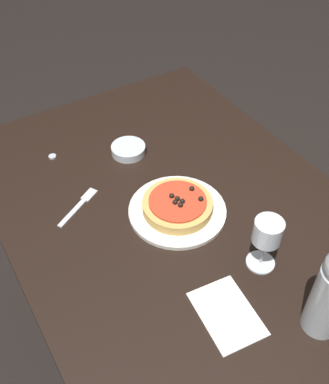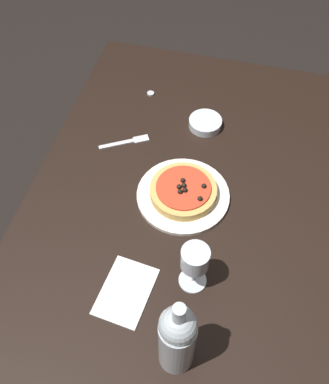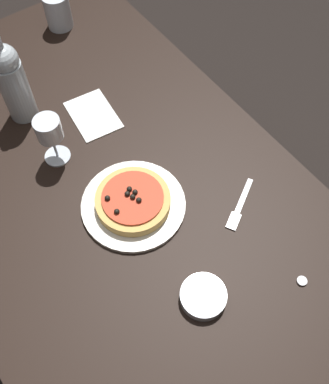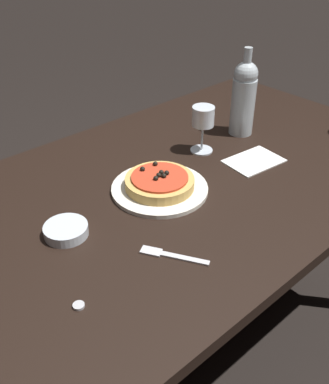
# 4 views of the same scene
# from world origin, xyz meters

# --- Properties ---
(ground_plane) EXTENTS (14.00, 14.00, 0.00)m
(ground_plane) POSITION_xyz_m (0.00, 0.00, 0.00)
(ground_plane) COLOR black
(dining_table) EXTENTS (1.53, 0.90, 0.76)m
(dining_table) POSITION_xyz_m (0.00, 0.00, 0.68)
(dining_table) COLOR black
(dining_table) RESTS_ON ground_plane
(dinner_plate) EXTENTS (0.27, 0.27, 0.01)m
(dinner_plate) POSITION_xyz_m (-0.11, -0.01, 0.77)
(dinner_plate) COLOR white
(dinner_plate) RESTS_ON dining_table
(pizza) EXTENTS (0.19, 0.19, 0.05)m
(pizza) POSITION_xyz_m (-0.11, -0.01, 0.79)
(pizza) COLOR tan
(pizza) RESTS_ON dinner_plate
(wine_glass) EXTENTS (0.07, 0.07, 0.15)m
(wine_glass) POSITION_xyz_m (0.14, 0.08, 0.87)
(wine_glass) COLOR silver
(wine_glass) RESTS_ON dining_table
(side_bowl) EXTENTS (0.11, 0.11, 0.03)m
(side_bowl) POSITION_xyz_m (-0.41, 0.00, 0.78)
(side_bowl) COLOR silver
(side_bowl) RESTS_ON dining_table
(fork) EXTENTS (0.10, 0.15, 0.00)m
(fork) POSITION_xyz_m (-0.27, -0.22, 0.77)
(fork) COLOR silver
(fork) RESTS_ON dining_table
(paper_napkin) EXTENTS (0.18, 0.14, 0.00)m
(paper_napkin) POSITION_xyz_m (0.21, -0.08, 0.77)
(paper_napkin) COLOR white
(paper_napkin) RESTS_ON dining_table
(bottle_cap) EXTENTS (0.02, 0.02, 0.01)m
(bottle_cap) POSITION_xyz_m (-0.51, -0.21, 0.77)
(bottle_cap) COLOR #B7B7BC
(bottle_cap) RESTS_ON dining_table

